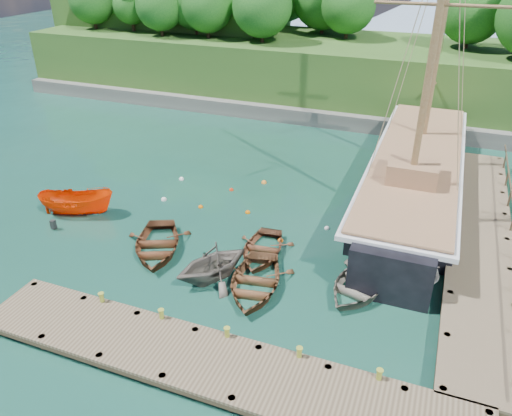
{
  "coord_description": "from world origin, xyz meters",
  "views": [
    {
      "loc": [
        8.55,
        -18.7,
        14.63
      ],
      "look_at": [
        0.1,
        2.93,
        2.0
      ],
      "focal_mm": 35.0,
      "sensor_mm": 36.0,
      "label": 1
    }
  ],
  "objects_px": {
    "rowboat_0": "(157,251)",
    "rowboat_3": "(360,290)",
    "rowboat_2": "(254,289)",
    "rowboat_1": "(213,278)",
    "cabin_boat_white": "(415,281)",
    "rowboat_4": "(261,255)",
    "schooner": "(414,180)",
    "motorboat_orange": "(79,214)"
  },
  "relations": [
    {
      "from": "rowboat_1",
      "to": "cabin_boat_white",
      "type": "distance_m",
      "value": 9.83
    },
    {
      "from": "rowboat_0",
      "to": "rowboat_1",
      "type": "bearing_deg",
      "value": -40.78
    },
    {
      "from": "rowboat_0",
      "to": "rowboat_4",
      "type": "distance_m",
      "value": 5.54
    },
    {
      "from": "rowboat_2",
      "to": "cabin_boat_white",
      "type": "distance_m",
      "value": 7.81
    },
    {
      "from": "rowboat_0",
      "to": "rowboat_3",
      "type": "height_order",
      "value": "rowboat_0"
    },
    {
      "from": "rowboat_1",
      "to": "schooner",
      "type": "distance_m",
      "value": 14.92
    },
    {
      "from": "rowboat_3",
      "to": "rowboat_1",
      "type": "bearing_deg",
      "value": -149.5
    },
    {
      "from": "rowboat_0",
      "to": "rowboat_3",
      "type": "distance_m",
      "value": 10.68
    },
    {
      "from": "rowboat_2",
      "to": "rowboat_4",
      "type": "xyz_separation_m",
      "value": [
        -0.69,
        2.77,
        0.0
      ]
    },
    {
      "from": "rowboat_0",
      "to": "cabin_boat_white",
      "type": "bearing_deg",
      "value": -15.12
    },
    {
      "from": "motorboat_orange",
      "to": "schooner",
      "type": "xyz_separation_m",
      "value": [
        18.38,
        9.61,
        1.2
      ]
    },
    {
      "from": "rowboat_2",
      "to": "motorboat_orange",
      "type": "bearing_deg",
      "value": 156.75
    },
    {
      "from": "cabin_boat_white",
      "to": "schooner",
      "type": "xyz_separation_m",
      "value": [
        -1.16,
        9.16,
        1.2
      ]
    },
    {
      "from": "rowboat_2",
      "to": "rowboat_3",
      "type": "relative_size",
      "value": 1.01
    },
    {
      "from": "rowboat_0",
      "to": "rowboat_4",
      "type": "height_order",
      "value": "rowboat_0"
    },
    {
      "from": "rowboat_0",
      "to": "cabin_boat_white",
      "type": "height_order",
      "value": "cabin_boat_white"
    },
    {
      "from": "rowboat_4",
      "to": "motorboat_orange",
      "type": "distance_m",
      "value": 11.79
    },
    {
      "from": "rowboat_3",
      "to": "rowboat_4",
      "type": "relative_size",
      "value": 1.14
    },
    {
      "from": "rowboat_3",
      "to": "motorboat_orange",
      "type": "relative_size",
      "value": 1.07
    },
    {
      "from": "motorboat_orange",
      "to": "cabin_boat_white",
      "type": "xyz_separation_m",
      "value": [
        19.54,
        0.45,
        0.0
      ]
    },
    {
      "from": "rowboat_0",
      "to": "rowboat_3",
      "type": "bearing_deg",
      "value": -21.49
    },
    {
      "from": "rowboat_4",
      "to": "rowboat_1",
      "type": "bearing_deg",
      "value": -124.92
    },
    {
      "from": "rowboat_2",
      "to": "cabin_boat_white",
      "type": "height_order",
      "value": "cabin_boat_white"
    },
    {
      "from": "cabin_boat_white",
      "to": "schooner",
      "type": "distance_m",
      "value": 9.31
    },
    {
      "from": "rowboat_0",
      "to": "motorboat_orange",
      "type": "bearing_deg",
      "value": 139.91
    },
    {
      "from": "rowboat_2",
      "to": "rowboat_1",
      "type": "bearing_deg",
      "value": 168.63
    },
    {
      "from": "rowboat_0",
      "to": "rowboat_2",
      "type": "height_order",
      "value": "rowboat_0"
    },
    {
      "from": "rowboat_3",
      "to": "cabin_boat_white",
      "type": "height_order",
      "value": "cabin_boat_white"
    },
    {
      "from": "motorboat_orange",
      "to": "schooner",
      "type": "relative_size",
      "value": 0.15
    },
    {
      "from": "rowboat_2",
      "to": "motorboat_orange",
      "type": "height_order",
      "value": "motorboat_orange"
    },
    {
      "from": "rowboat_1",
      "to": "schooner",
      "type": "xyz_separation_m",
      "value": [
        8.1,
        12.46,
        1.2
      ]
    },
    {
      "from": "motorboat_orange",
      "to": "schooner",
      "type": "height_order",
      "value": "schooner"
    },
    {
      "from": "rowboat_2",
      "to": "rowboat_4",
      "type": "bearing_deg",
      "value": 93.88
    },
    {
      "from": "rowboat_2",
      "to": "schooner",
      "type": "height_order",
      "value": "schooner"
    },
    {
      "from": "rowboat_1",
      "to": "rowboat_3",
      "type": "distance_m",
      "value": 7.08
    },
    {
      "from": "rowboat_4",
      "to": "schooner",
      "type": "xyz_separation_m",
      "value": [
        6.59,
        9.75,
        1.2
      ]
    },
    {
      "from": "rowboat_2",
      "to": "rowboat_4",
      "type": "distance_m",
      "value": 2.85
    },
    {
      "from": "motorboat_orange",
      "to": "schooner",
      "type": "distance_m",
      "value": 20.77
    },
    {
      "from": "rowboat_0",
      "to": "rowboat_1",
      "type": "height_order",
      "value": "rowboat_1"
    },
    {
      "from": "rowboat_1",
      "to": "rowboat_2",
      "type": "distance_m",
      "value": 2.21
    },
    {
      "from": "cabin_boat_white",
      "to": "rowboat_4",
      "type": "bearing_deg",
      "value": 172.51
    },
    {
      "from": "rowboat_1",
      "to": "rowboat_4",
      "type": "distance_m",
      "value": 3.11
    }
  ]
}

